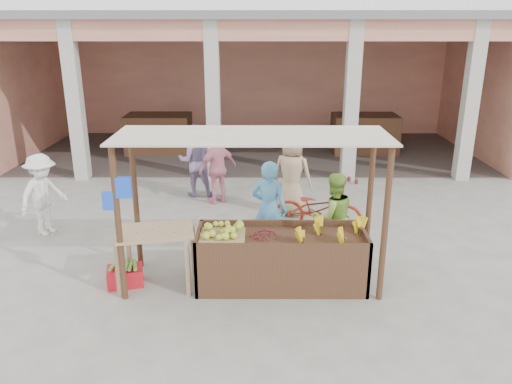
{
  "coord_description": "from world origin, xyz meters",
  "views": [
    {
      "loc": [
        0.14,
        -7.01,
        3.91
      ],
      "look_at": [
        0.1,
        1.2,
        1.13
      ],
      "focal_mm": 35.0,
      "sensor_mm": 36.0,
      "label": 1
    }
  ],
  "objects_px": {
    "fruit_stall": "(281,261)",
    "side_table": "(156,239)",
    "red_crate": "(125,276)",
    "vendor_green": "(333,215)",
    "vendor_blue": "(269,207)",
    "motorcycle": "(318,208)"
  },
  "relations": [
    {
      "from": "vendor_green",
      "to": "red_crate",
      "type": "bearing_deg",
      "value": 0.23
    },
    {
      "from": "vendor_green",
      "to": "fruit_stall",
      "type": "bearing_deg",
      "value": 28.96
    },
    {
      "from": "side_table",
      "to": "red_crate",
      "type": "distance_m",
      "value": 0.82
    },
    {
      "from": "side_table",
      "to": "vendor_green",
      "type": "bearing_deg",
      "value": 6.63
    },
    {
      "from": "fruit_stall",
      "to": "motorcycle",
      "type": "xyz_separation_m",
      "value": [
        0.82,
        2.16,
        0.07
      ]
    },
    {
      "from": "fruit_stall",
      "to": "red_crate",
      "type": "height_order",
      "value": "fruit_stall"
    },
    {
      "from": "fruit_stall",
      "to": "vendor_green",
      "type": "distance_m",
      "value": 1.33
    },
    {
      "from": "side_table",
      "to": "motorcycle",
      "type": "xyz_separation_m",
      "value": [
        2.75,
        2.2,
        -0.31
      ]
    },
    {
      "from": "red_crate",
      "to": "vendor_green",
      "type": "height_order",
      "value": "vendor_green"
    },
    {
      "from": "vendor_green",
      "to": "vendor_blue",
      "type": "bearing_deg",
      "value": -21.89
    },
    {
      "from": "red_crate",
      "to": "side_table",
      "type": "bearing_deg",
      "value": -15.02
    },
    {
      "from": "vendor_blue",
      "to": "motorcycle",
      "type": "xyz_separation_m",
      "value": [
        0.99,
        1.16,
        -0.45
      ]
    },
    {
      "from": "fruit_stall",
      "to": "side_table",
      "type": "distance_m",
      "value": 1.96
    },
    {
      "from": "fruit_stall",
      "to": "side_table",
      "type": "bearing_deg",
      "value": -178.89
    },
    {
      "from": "red_crate",
      "to": "vendor_green",
      "type": "xyz_separation_m",
      "value": [
        3.36,
        0.9,
        0.68
      ]
    },
    {
      "from": "fruit_stall",
      "to": "side_table",
      "type": "relative_size",
      "value": 2.05
    },
    {
      "from": "side_table",
      "to": "vendor_blue",
      "type": "bearing_deg",
      "value": 19.59
    },
    {
      "from": "vendor_blue",
      "to": "vendor_green",
      "type": "height_order",
      "value": "vendor_blue"
    },
    {
      "from": "vendor_blue",
      "to": "side_table",
      "type": "bearing_deg",
      "value": 49.82
    },
    {
      "from": "vendor_blue",
      "to": "motorcycle",
      "type": "bearing_deg",
      "value": -111.51
    },
    {
      "from": "motorcycle",
      "to": "vendor_green",
      "type": "bearing_deg",
      "value": -162.94
    },
    {
      "from": "vendor_green",
      "to": "motorcycle",
      "type": "xyz_separation_m",
      "value": [
        -0.09,
        1.29,
        -0.35
      ]
    }
  ]
}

